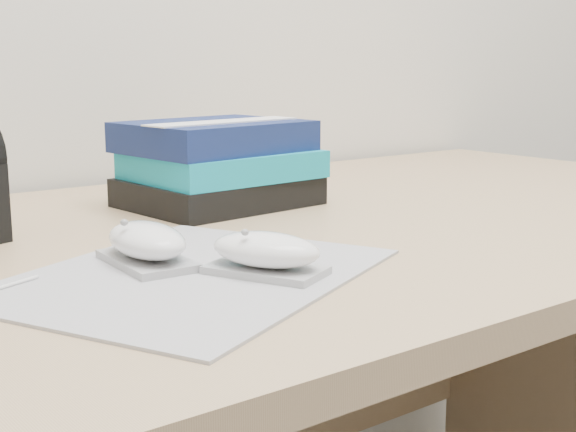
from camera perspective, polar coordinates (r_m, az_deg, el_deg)
desk at (r=1.08m, az=-2.99°, el=-12.25°), size 1.60×0.80×0.73m
mousepad at (r=0.72m, az=-6.91°, el=-4.17°), size 0.42×0.38×0.00m
mouse_rear at (r=0.75m, az=-10.01°, el=-1.95°), size 0.07×0.11×0.05m
mouse_front at (r=0.71m, az=-1.59°, el=-2.66°), size 0.10×0.12×0.04m
book_stack at (r=1.06m, az=-4.98°, el=3.69°), size 0.24×0.20×0.11m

